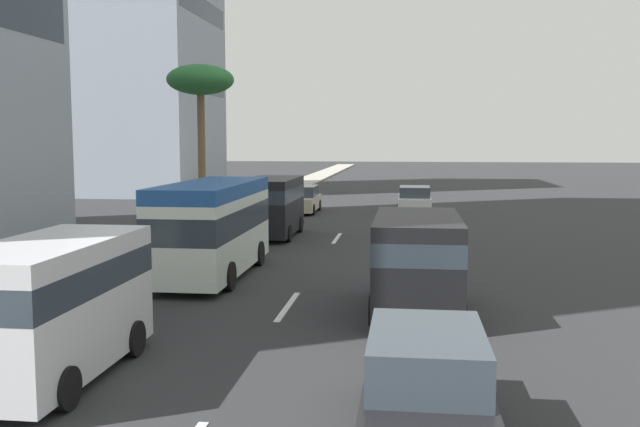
{
  "coord_description": "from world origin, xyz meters",
  "views": [
    {
      "loc": [
        -3.59,
        -3.06,
        4.33
      ],
      "look_at": [
        18.24,
        -0.32,
        1.99
      ],
      "focal_mm": 39.66,
      "sensor_mm": 36.0,
      "label": 1
    }
  ],
  "objects_px": {
    "car_fourth": "(303,200)",
    "car_sixth": "(426,389)",
    "car_fifth": "(414,200)",
    "palm_tree": "(200,84)",
    "pedestrian_near_lamp": "(141,220)",
    "minibus_second": "(213,225)",
    "van_third": "(272,203)",
    "van_lead": "(417,258)",
    "van_seventh": "(52,300)"
  },
  "relations": [
    {
      "from": "car_fourth",
      "to": "car_sixth",
      "type": "distance_m",
      "value": 31.85
    },
    {
      "from": "car_fifth",
      "to": "palm_tree",
      "type": "xyz_separation_m",
      "value": [
        -6.99,
        10.83,
        6.35
      ]
    },
    {
      "from": "car_fourth",
      "to": "pedestrian_near_lamp",
      "type": "distance_m",
      "value": 14.15
    },
    {
      "from": "minibus_second",
      "to": "car_fourth",
      "type": "xyz_separation_m",
      "value": [
        19.59,
        0.08,
        -0.89
      ]
    },
    {
      "from": "van_third",
      "to": "car_sixth",
      "type": "distance_m",
      "value": 21.71
    },
    {
      "from": "minibus_second",
      "to": "car_sixth",
      "type": "distance_m",
      "value": 13.25
    },
    {
      "from": "van_lead",
      "to": "palm_tree",
      "type": "xyz_separation_m",
      "value": [
        17.51,
        10.69,
        5.7
      ]
    },
    {
      "from": "car_fourth",
      "to": "pedestrian_near_lamp",
      "type": "bearing_deg",
      "value": -19.4
    },
    {
      "from": "van_seventh",
      "to": "pedestrian_near_lamp",
      "type": "xyz_separation_m",
      "value": [
        15.9,
        4.54,
        -0.42
      ]
    },
    {
      "from": "car_sixth",
      "to": "pedestrian_near_lamp",
      "type": "bearing_deg",
      "value": 31.99
    },
    {
      "from": "car_fourth",
      "to": "pedestrian_near_lamp",
      "type": "relative_size",
      "value": 2.86
    },
    {
      "from": "car_fifth",
      "to": "van_seventh",
      "type": "xyz_separation_m",
      "value": [
        -30.23,
        6.7,
        0.71
      ]
    },
    {
      "from": "minibus_second",
      "to": "car_sixth",
      "type": "bearing_deg",
      "value": 28.76
    },
    {
      "from": "van_seventh",
      "to": "pedestrian_near_lamp",
      "type": "bearing_deg",
      "value": -164.06
    },
    {
      "from": "car_fifth",
      "to": "van_seventh",
      "type": "height_order",
      "value": "van_seventh"
    },
    {
      "from": "palm_tree",
      "to": "car_sixth",
      "type": "bearing_deg",
      "value": -156.92
    },
    {
      "from": "pedestrian_near_lamp",
      "to": "van_third",
      "type": "bearing_deg",
      "value": 24.49
    },
    {
      "from": "car_fourth",
      "to": "van_third",
      "type": "bearing_deg",
      "value": 1.09
    },
    {
      "from": "van_seventh",
      "to": "palm_tree",
      "type": "distance_m",
      "value": 24.27
    },
    {
      "from": "van_third",
      "to": "palm_tree",
      "type": "height_order",
      "value": "palm_tree"
    },
    {
      "from": "van_lead",
      "to": "pedestrian_near_lamp",
      "type": "xyz_separation_m",
      "value": [
        10.17,
        11.1,
        -0.37
      ]
    },
    {
      "from": "car_fourth",
      "to": "minibus_second",
      "type": "bearing_deg",
      "value": 0.25
    },
    {
      "from": "car_sixth",
      "to": "van_seventh",
      "type": "height_order",
      "value": "van_seventh"
    },
    {
      "from": "car_fourth",
      "to": "van_seventh",
      "type": "xyz_separation_m",
      "value": [
        -29.24,
        0.16,
        0.7
      ]
    },
    {
      "from": "van_lead",
      "to": "palm_tree",
      "type": "relative_size",
      "value": 0.59
    },
    {
      "from": "van_lead",
      "to": "car_fifth",
      "type": "bearing_deg",
      "value": -0.33
    },
    {
      "from": "van_lead",
      "to": "pedestrian_near_lamp",
      "type": "relative_size",
      "value": 2.94
    },
    {
      "from": "car_fourth",
      "to": "pedestrian_near_lamp",
      "type": "xyz_separation_m",
      "value": [
        -13.34,
        4.7,
        0.28
      ]
    },
    {
      "from": "car_sixth",
      "to": "pedestrian_near_lamp",
      "type": "height_order",
      "value": "pedestrian_near_lamp"
    },
    {
      "from": "van_third",
      "to": "pedestrian_near_lamp",
      "type": "height_order",
      "value": "van_third"
    },
    {
      "from": "van_seventh",
      "to": "van_third",
      "type": "bearing_deg",
      "value": 178.92
    },
    {
      "from": "car_fifth",
      "to": "pedestrian_near_lamp",
      "type": "height_order",
      "value": "pedestrian_near_lamp"
    },
    {
      "from": "palm_tree",
      "to": "car_fourth",
      "type": "bearing_deg",
      "value": -35.55
    },
    {
      "from": "van_third",
      "to": "pedestrian_near_lamp",
      "type": "relative_size",
      "value": 3.25
    },
    {
      "from": "car_sixth",
      "to": "van_third",
      "type": "bearing_deg",
      "value": 16.74
    },
    {
      "from": "palm_tree",
      "to": "minibus_second",
      "type": "bearing_deg",
      "value": -162.17
    },
    {
      "from": "minibus_second",
      "to": "van_third",
      "type": "height_order",
      "value": "minibus_second"
    },
    {
      "from": "van_lead",
      "to": "van_third",
      "type": "bearing_deg",
      "value": 25.35
    },
    {
      "from": "car_fourth",
      "to": "van_seventh",
      "type": "height_order",
      "value": "van_seventh"
    },
    {
      "from": "car_fourth",
      "to": "palm_tree",
      "type": "bearing_deg",
      "value": -35.55
    },
    {
      "from": "minibus_second",
      "to": "car_fifth",
      "type": "relative_size",
      "value": 1.52
    },
    {
      "from": "van_seventh",
      "to": "palm_tree",
      "type": "bearing_deg",
      "value": -169.93
    },
    {
      "from": "van_lead",
      "to": "car_fifth",
      "type": "height_order",
      "value": "van_lead"
    },
    {
      "from": "van_seventh",
      "to": "van_lead",
      "type": "bearing_deg",
      "value": 131.12
    },
    {
      "from": "car_sixth",
      "to": "palm_tree",
      "type": "bearing_deg",
      "value": 23.08
    },
    {
      "from": "minibus_second",
      "to": "palm_tree",
      "type": "bearing_deg",
      "value": -162.17
    },
    {
      "from": "van_third",
      "to": "car_fourth",
      "type": "distance_m",
      "value": 10.44
    },
    {
      "from": "car_fourth",
      "to": "palm_tree",
      "type": "distance_m",
      "value": 9.73
    },
    {
      "from": "car_sixth",
      "to": "palm_tree",
      "type": "height_order",
      "value": "palm_tree"
    },
    {
      "from": "van_lead",
      "to": "car_fourth",
      "type": "relative_size",
      "value": 1.03
    }
  ]
}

